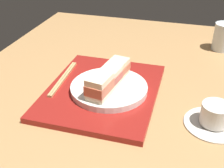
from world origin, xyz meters
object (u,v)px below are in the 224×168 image
at_px(sandwich_plate, 109,88).
at_px(sandwich_middle, 109,78).
at_px(coffee_cup, 215,117).
at_px(sandwich_near, 117,68).
at_px(chopsticks_pair, 63,78).
at_px(sandwich_far, 99,87).
at_px(drinking_glass, 224,37).

bearing_deg(sandwich_plate, sandwich_middle, 75.96).
bearing_deg(sandwich_plate, coffee_cup, 79.45).
height_order(sandwich_plate, coffee_cup, coffee_cup).
xyz_separation_m(sandwich_near, chopsticks_pair, (0.04, -0.16, -0.04)).
bearing_deg(sandwich_near, coffee_cup, 67.74).
relative_size(sandwich_middle, sandwich_far, 0.94).
bearing_deg(sandwich_near, sandwich_far, -7.51).
distance_m(coffee_cup, drinking_glass, 0.49).
distance_m(sandwich_near, chopsticks_pair, 0.17).
xyz_separation_m(sandwich_near, sandwich_middle, (0.06, -0.01, 0.00)).
distance_m(sandwich_plate, sandwich_far, 0.07).
xyz_separation_m(sandwich_middle, drinking_glass, (-0.43, 0.32, -0.01)).
bearing_deg(sandwich_near, drinking_glass, 139.59).
xyz_separation_m(sandwich_middle, chopsticks_pair, (-0.02, -0.15, -0.04)).
xyz_separation_m(sandwich_far, coffee_cup, (-0.01, 0.30, -0.04)).
relative_size(sandwich_plate, coffee_cup, 1.51).
bearing_deg(chopsticks_pair, coffee_cup, 80.06).
distance_m(sandwich_far, chopsticks_pair, 0.17).
bearing_deg(sandwich_far, coffee_cup, 91.41).
bearing_deg(sandwich_middle, drinking_glass, 143.16).
bearing_deg(chopsticks_pair, sandwich_near, 103.03).
xyz_separation_m(sandwich_middle, coffee_cup, (0.05, 0.29, -0.04)).
relative_size(sandwich_far, coffee_cup, 0.57).
distance_m(sandwich_plate, sandwich_middle, 0.03).
bearing_deg(coffee_cup, chopsticks_pair, -99.94).
height_order(sandwich_middle, sandwich_far, sandwich_far).
distance_m(sandwich_far, coffee_cup, 0.30).
bearing_deg(coffee_cup, sandwich_near, -112.26).
relative_size(sandwich_near, chopsticks_pair, 0.39).
bearing_deg(sandwich_near, sandwich_middle, -7.51).
height_order(chopsticks_pair, coffee_cup, coffee_cup).
height_order(sandwich_far, coffee_cup, sandwich_far).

